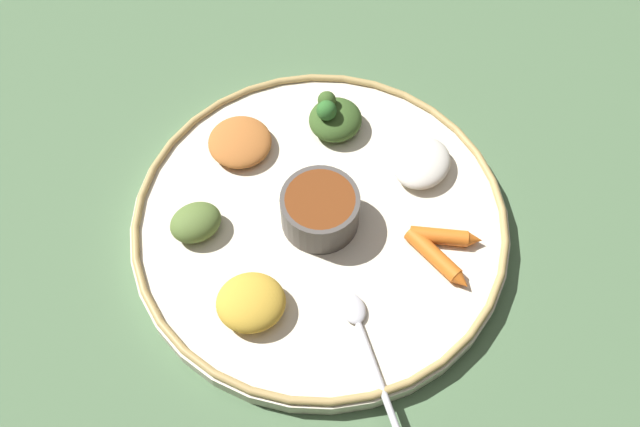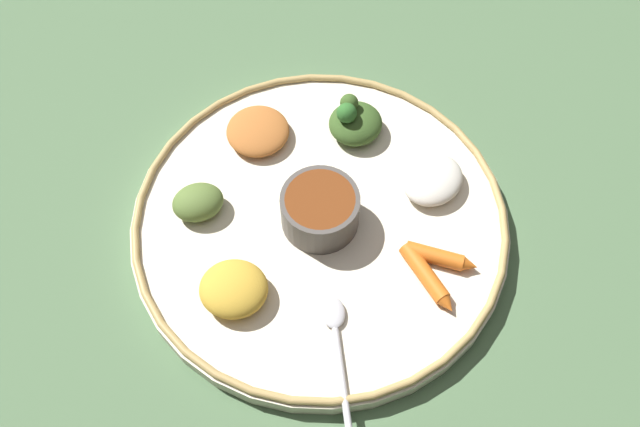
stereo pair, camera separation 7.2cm
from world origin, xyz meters
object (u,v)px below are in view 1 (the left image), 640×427
(carrot_outer, at_px, (445,237))
(center_bowl, at_px, (320,209))
(carrot_near_spoon, at_px, (437,258))
(greens_pile, at_px, (334,118))
(spoon, at_px, (367,347))

(carrot_outer, bearing_deg, center_bowl, -36.19)
(center_bowl, bearing_deg, carrot_outer, 143.81)
(center_bowl, xyz_separation_m, carrot_near_spoon, (-0.09, 0.10, -0.02))
(greens_pile, bearing_deg, carrot_near_spoon, 95.58)
(center_bowl, xyz_separation_m, carrot_outer, (-0.11, 0.08, -0.02))
(center_bowl, xyz_separation_m, spoon, (0.02, 0.15, -0.02))
(center_bowl, relative_size, carrot_outer, 1.14)
(spoon, bearing_deg, carrot_outer, -151.18)
(spoon, height_order, greens_pile, greens_pile)
(center_bowl, height_order, spoon, center_bowl)
(spoon, height_order, carrot_outer, carrot_outer)
(spoon, height_order, carrot_near_spoon, carrot_near_spoon)
(spoon, distance_m, carrot_near_spoon, 0.12)
(carrot_outer, bearing_deg, spoon, 28.82)
(carrot_near_spoon, bearing_deg, spoon, 25.84)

